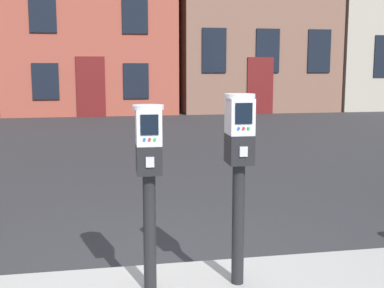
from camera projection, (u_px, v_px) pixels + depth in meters
parking_meter_near_kerb at (149, 165)px, 3.51m from camera, size 0.22×0.26×1.33m
parking_meter_twin_adjacent at (239, 155)px, 3.62m from camera, size 0.22×0.26×1.40m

